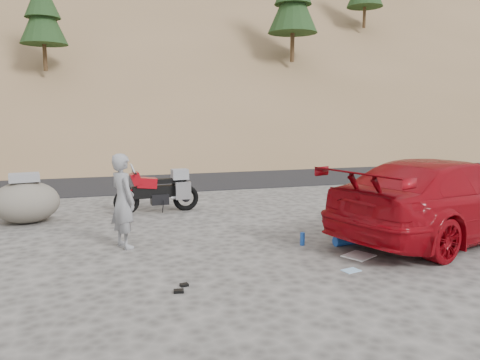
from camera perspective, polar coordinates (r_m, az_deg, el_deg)
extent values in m
plane|color=#484542|center=(8.92, -4.15, -7.46)|extent=(140.00, 140.00, 0.00)
cube|color=black|center=(17.65, -10.48, 0.28)|extent=(120.00, 7.00, 0.05)
cube|color=brown|center=(38.98, -11.24, 16.37)|extent=(110.00, 51.90, 46.72)
cube|color=brown|center=(39.02, -11.26, 16.80)|extent=(110.00, 43.28, 36.46)
cube|color=brown|center=(59.65, -13.36, 19.27)|extent=(120.00, 40.00, 30.00)
cylinder|color=#3B2615|center=(22.63, -22.69, 13.95)|extent=(0.17, 0.17, 1.40)
cone|color=black|center=(22.85, -22.92, 17.80)|extent=(2.00, 2.00, 2.25)
cylinder|color=#3B2615|center=(25.61, 6.40, 16.15)|extent=(0.22, 0.22, 1.82)
cone|color=black|center=(25.97, 6.48, 20.55)|extent=(2.60, 2.60, 2.92)
cylinder|color=#3B2615|center=(31.33, 14.92, 18.88)|extent=(0.18, 0.18, 1.54)
torus|color=black|center=(11.41, -13.67, -2.61)|extent=(0.62, 0.15, 0.61)
cylinder|color=black|center=(11.41, -13.67, -2.61)|extent=(0.19, 0.07, 0.19)
torus|color=black|center=(11.66, -6.63, -2.20)|extent=(0.66, 0.17, 0.65)
cylinder|color=black|center=(11.66, -6.63, -2.20)|extent=(0.21, 0.09, 0.20)
cylinder|color=black|center=(11.36, -13.35, -0.89)|extent=(0.35, 0.08, 0.75)
cylinder|color=black|center=(11.33, -12.76, 0.91)|extent=(0.08, 0.58, 0.04)
cube|color=black|center=(11.47, -10.25, -1.41)|extent=(1.13, 0.30, 0.28)
cube|color=black|center=(11.52, -9.77, -2.30)|extent=(0.43, 0.31, 0.26)
cube|color=maroon|center=(11.40, -11.33, -0.32)|extent=(0.50, 0.31, 0.29)
cube|color=maroon|center=(11.35, -12.60, 0.17)|extent=(0.30, 0.33, 0.33)
cube|color=silver|center=(11.31, -12.96, 1.36)|extent=(0.13, 0.28, 0.24)
cube|color=black|center=(11.47, -9.14, -0.12)|extent=(0.52, 0.24, 0.11)
cube|color=black|center=(11.55, -7.42, -0.21)|extent=(0.34, 0.19, 0.09)
cube|color=#B5B5BA|center=(11.36, -6.95, -1.30)|extent=(0.38, 0.14, 0.42)
cube|color=#B5B5BA|center=(11.82, -7.49, -0.93)|extent=(0.38, 0.14, 0.42)
cube|color=gray|center=(11.53, -7.35, 0.71)|extent=(0.41, 0.34, 0.24)
cube|color=maroon|center=(11.36, -13.71, -1.23)|extent=(0.29, 0.13, 0.04)
cylinder|color=black|center=(11.40, -9.36, -3.21)|extent=(0.03, 0.19, 0.34)
cylinder|color=#B5B5BA|center=(11.48, -7.38, -2.05)|extent=(0.43, 0.11, 0.12)
imported|color=gray|center=(8.79, -13.86, -7.92)|extent=(0.62, 0.73, 1.70)
imported|color=maroon|center=(10.01, 23.56, -6.38)|extent=(5.70, 3.69, 1.54)
ellipsoid|color=#625E54|center=(11.28, -24.65, -2.47)|extent=(1.48, 1.28, 0.92)
cube|color=gray|center=(11.20, -24.82, 0.30)|extent=(0.72, 0.60, 0.18)
cube|color=white|center=(8.26, 14.28, -8.93)|extent=(0.61, 0.59, 0.02)
cylinder|color=#1B47A2|center=(8.83, 12.76, -7.18)|extent=(0.48, 0.23, 0.18)
cylinder|color=#1B47A2|center=(8.69, 7.61, -7.13)|extent=(0.09, 0.09, 0.24)
cone|color=red|center=(8.55, 19.91, -7.95)|extent=(0.16, 0.16, 0.20)
cube|color=black|center=(6.54, -7.49, -13.28)|extent=(0.15, 0.11, 0.04)
cube|color=black|center=(6.75, -6.82, -12.58)|extent=(0.13, 0.11, 0.04)
cube|color=#9BC8EF|center=(7.51, 13.39, -10.68)|extent=(0.30, 0.25, 0.01)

